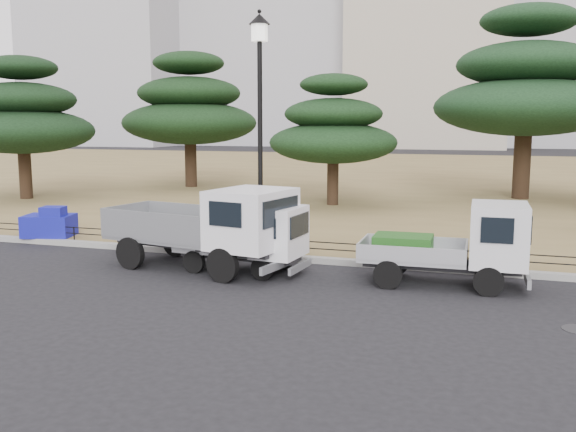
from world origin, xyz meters
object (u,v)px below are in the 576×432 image
(truck_kei_rear, at_px, (456,244))
(truck_kei_front, at_px, (250,239))
(truck_large, at_px, (208,224))
(street_lamp, at_px, (260,93))
(tarp_pile, at_px, (50,224))

(truck_kei_rear, bearing_deg, truck_kei_front, -178.86)
(truck_large, distance_m, truck_kei_rear, 5.95)
(street_lamp, relative_size, tarp_pile, 3.79)
(truck_kei_rear, bearing_deg, street_lamp, 161.64)
(truck_kei_front, height_order, tarp_pile, truck_kei_front)
(truck_kei_front, relative_size, truck_kei_rear, 0.88)
(truck_kei_rear, distance_m, street_lamp, 6.50)
(truck_large, relative_size, street_lamp, 0.80)
(truck_kei_rear, relative_size, tarp_pile, 2.20)
(truck_large, relative_size, truck_kei_rear, 1.38)
(truck_kei_rear, bearing_deg, truck_large, -178.56)
(street_lamp, bearing_deg, truck_kei_front, -77.41)
(truck_large, height_order, street_lamp, street_lamp)
(truck_large, relative_size, tarp_pile, 3.04)
(tarp_pile, bearing_deg, truck_kei_rear, -8.01)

